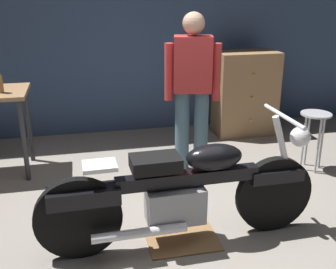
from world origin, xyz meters
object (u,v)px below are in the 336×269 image
Objects in this scene: motorcycle at (184,191)px; person_standing at (192,87)px; shop_stool at (315,126)px; bottle at (0,83)px; wooden_dresser at (245,93)px.

person_standing is at bearing 70.79° from motorcycle.
shop_stool is 2.66× the size of bottle.
wooden_dresser reaches higher than motorcycle.
motorcycle is at bearing -148.90° from shop_stool.
person_standing is 1.92m from bottle.
shop_stool is 3.27m from bottle.
motorcycle is at bearing 84.99° from person_standing.
person_standing is 1.38m from shop_stool.
wooden_dresser reaches higher than shop_stool.
shop_stool is (1.29, -0.26, -0.43)m from person_standing.
person_standing is (0.42, 1.29, 0.48)m from motorcycle.
wooden_dresser is at bearing 56.72° from motorcycle.
bottle is at bearing 132.02° from motorcycle.
person_standing reaches higher than bottle.
shop_stool is at bearing 29.79° from motorcycle.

